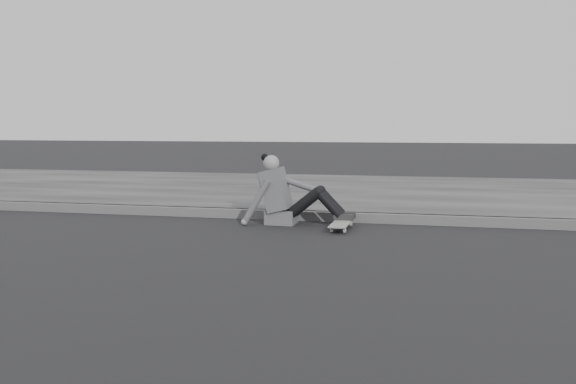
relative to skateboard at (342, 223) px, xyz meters
name	(u,v)px	position (x,y,z in m)	size (l,w,h in m)	color
ground	(376,268)	(0.61, -1.97, -0.07)	(80.00, 80.00, 0.00)	black
curb	(397,219)	(0.61, 0.61, -0.01)	(24.00, 0.16, 0.12)	#505050
sidewalk	(409,194)	(0.61, 3.63, -0.01)	(24.00, 6.00, 0.12)	#393939
skateboard	(342,223)	(0.00, 0.00, 0.00)	(0.20, 0.78, 0.09)	#A3A39E
seated_woman	(286,195)	(-0.73, 0.25, 0.29)	(1.38, 0.46, 0.88)	#505052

